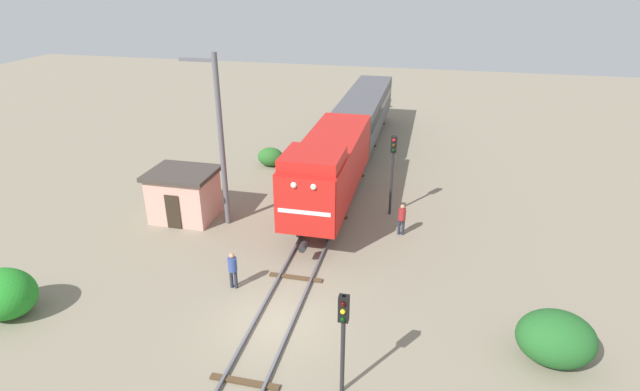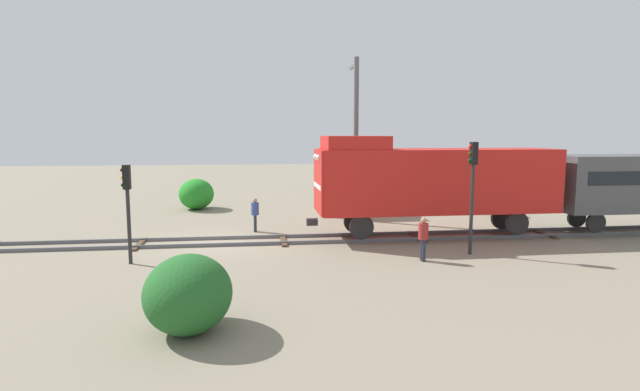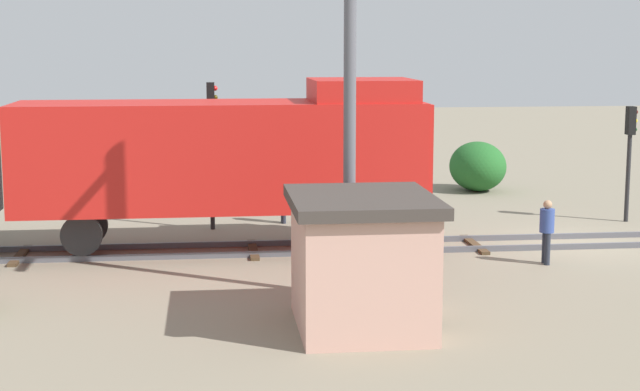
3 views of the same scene
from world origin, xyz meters
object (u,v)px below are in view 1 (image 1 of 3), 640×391
traffic_signal_near (343,327)px  worker_by_signal (402,217)px  worker_near_track (233,268)px  traffic_signal_mid (393,161)px  relay_hut (184,194)px  locomotive (329,166)px  passenger_car_leading (365,109)px  catenary_mast (220,139)px

traffic_signal_near → worker_by_signal: (1.00, 11.06, -1.61)m
traffic_signal_near → worker_near_track: traffic_signal_near is taller
traffic_signal_mid → relay_hut: (-10.90, -2.96, -1.75)m
traffic_signal_mid → worker_near_track: bearing=-123.8°
worker_by_signal → relay_hut: (-11.70, -0.70, 0.40)m
locomotive → passenger_car_leading: (0.00, 13.34, -0.25)m
traffic_signal_near → worker_by_signal: 11.23m
worker_near_track → catenary_mast: 7.24m
locomotive → catenary_mast: catenary_mast is taller
worker_by_signal → passenger_car_leading: bearing=-107.0°
relay_hut → traffic_signal_near: bearing=-44.1°
worker_near_track → worker_by_signal: 9.19m
locomotive → worker_by_signal: locomotive is taller
worker_near_track → locomotive: bearing=-42.2°
traffic_signal_mid → catenary_mast: size_ratio=0.50×
locomotive → traffic_signal_mid: locomotive is taller
worker_near_track → relay_hut: (-5.10, 5.69, 0.40)m
passenger_car_leading → worker_near_track: passenger_car_leading is taller
passenger_car_leading → traffic_signal_mid: bearing=-75.2°
passenger_car_leading → traffic_signal_mid: size_ratio=3.08×
passenger_car_leading → traffic_signal_near: bearing=-83.0°
traffic_signal_near → relay_hut: bearing=135.9°
traffic_signal_mid → worker_near_track: size_ratio=2.67×
worker_near_track → worker_by_signal: bearing=-71.8°
passenger_car_leading → worker_by_signal: size_ratio=8.24×
locomotive → worker_near_track: locomotive is taller
passenger_car_leading → catenary_mast: catenary_mast is taller
locomotive → traffic_signal_near: 13.26m
worker_by_signal → relay_hut: size_ratio=0.49×
traffic_signal_mid → locomotive: bearing=-172.4°
catenary_mast → relay_hut: 4.15m
passenger_car_leading → traffic_signal_mid: traffic_signal_mid is taller
passenger_car_leading → worker_by_signal: bearing=-74.5°
worker_by_signal → relay_hut: 11.73m
relay_hut → traffic_signal_mid: bearing=15.2°
worker_near_track → catenary_mast: bearing=-0.5°
traffic_signal_mid → catenary_mast: catenary_mast is taller
worker_near_track → catenary_mast: catenary_mast is taller
traffic_signal_near → traffic_signal_mid: 13.33m
locomotive → worker_by_signal: bearing=-23.2°
worker_by_signal → catenary_mast: bearing=-27.6°
traffic_signal_near → catenary_mast: bearing=128.8°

